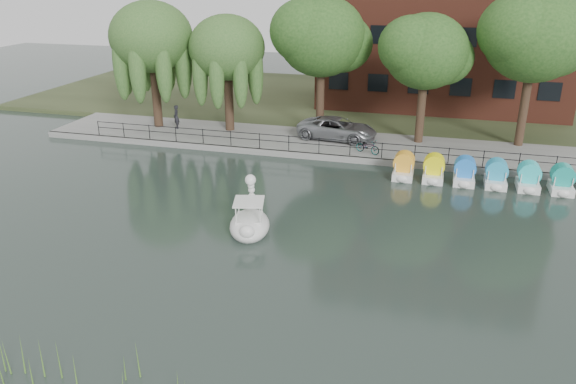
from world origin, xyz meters
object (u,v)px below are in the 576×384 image
at_px(bicycle, 368,146).
at_px(swan_boat, 250,221).
at_px(pedestrian, 176,115).
at_px(minivan, 337,127).

relative_size(bicycle, swan_boat, 0.52).
bearing_deg(bicycle, swan_boat, -172.90).
height_order(bicycle, swan_boat, swan_boat).
xyz_separation_m(bicycle, pedestrian, (-14.42, 2.27, 0.49)).
bearing_deg(swan_boat, bicycle, 58.64).
height_order(bicycle, pedestrian, pedestrian).
height_order(minivan, swan_boat, swan_boat).
bearing_deg(pedestrian, swan_boat, -6.43).
distance_m(pedestrian, swan_boat, 17.91).
height_order(pedestrian, swan_boat, swan_boat).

